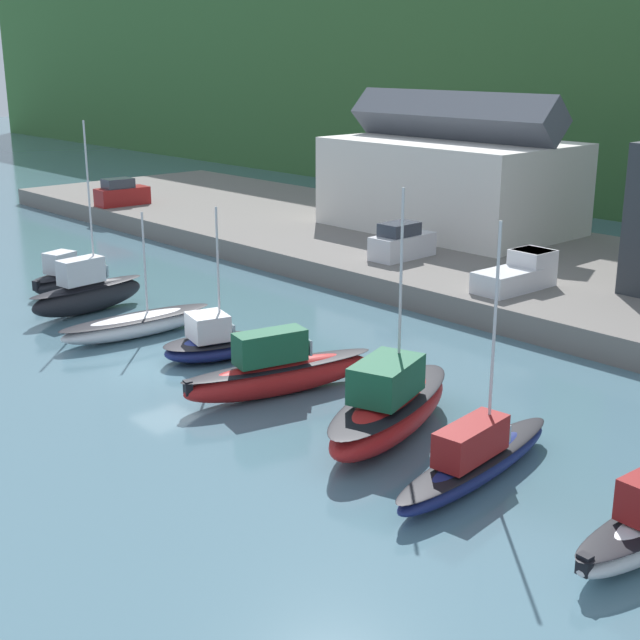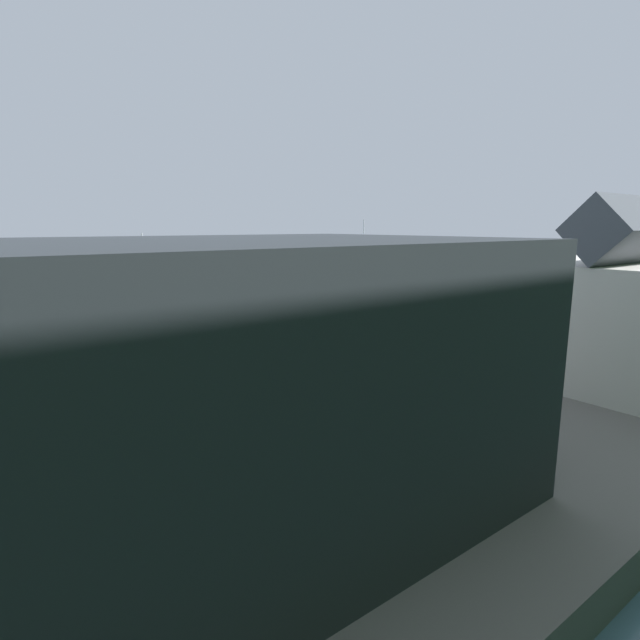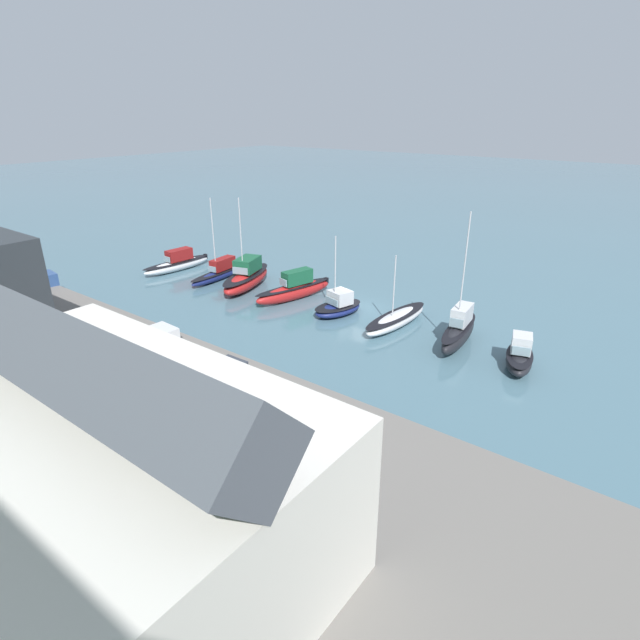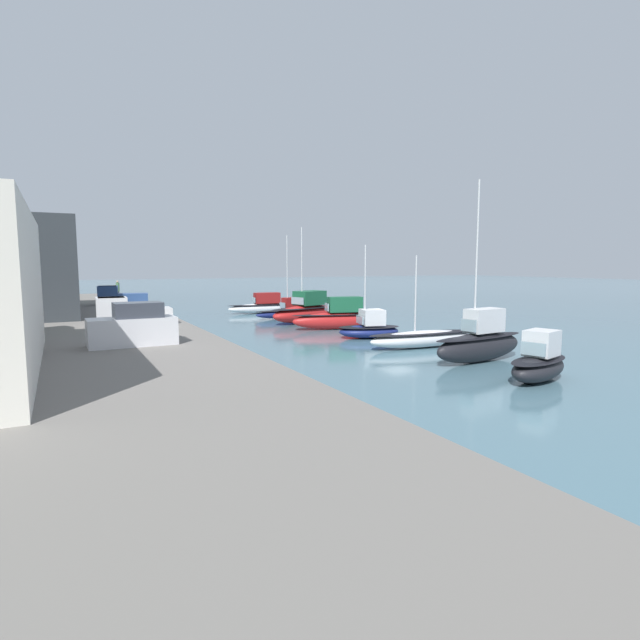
{
  "view_description": "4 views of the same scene",
  "coord_description": "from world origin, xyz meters",
  "px_view_note": "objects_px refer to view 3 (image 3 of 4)",
  "views": [
    {
      "loc": [
        31.68,
        -19.67,
        13.07
      ],
      "look_at": [
        4.51,
        5.17,
        2.05
      ],
      "focal_mm": 50.0,
      "sensor_mm": 36.0,
      "label": 1
    },
    {
      "loc": [
        23.2,
        38.61,
        9.28
      ],
      "look_at": [
        -1.56,
        6.13,
        1.54
      ],
      "focal_mm": 28.0,
      "sensor_mm": 36.0,
      "label": 2
    },
    {
      "loc": [
        -21.73,
        34.43,
        15.98
      ],
      "look_at": [
        -0.73,
        6.62,
        1.33
      ],
      "focal_mm": 28.0,
      "sensor_mm": 36.0,
      "label": 3
    },
    {
      "loc": [
        -29.94,
        22.31,
        5.42
      ],
      "look_at": [
        0.81,
        6.25,
        1.53
      ],
      "focal_mm": 28.0,
      "sensor_mm": 36.0,
      "label": 4
    }
  ],
  "objects_px": {
    "moored_boat_0": "(519,357)",
    "moored_boat_5": "(247,277)",
    "parked_car_1": "(221,388)",
    "moored_boat_3": "(338,306)",
    "moored_boat_7": "(177,263)",
    "moored_boat_4": "(295,289)",
    "moored_boat_6": "(221,272)",
    "moored_boat_1": "(459,331)",
    "pickup_truck_1": "(20,281)",
    "moored_boat_2": "(396,319)",
    "pickup_truck_0": "(134,342)"
  },
  "relations": [
    {
      "from": "pickup_truck_1",
      "to": "moored_boat_4",
      "type": "bearing_deg",
      "value": -132.74
    },
    {
      "from": "moored_boat_4",
      "to": "moored_boat_0",
      "type": "bearing_deg",
      "value": -170.08
    },
    {
      "from": "moored_boat_7",
      "to": "moored_boat_3",
      "type": "bearing_deg",
      "value": -176.29
    },
    {
      "from": "moored_boat_2",
      "to": "moored_boat_5",
      "type": "height_order",
      "value": "moored_boat_5"
    },
    {
      "from": "pickup_truck_1",
      "to": "moored_boat_2",
      "type": "bearing_deg",
      "value": -144.54
    },
    {
      "from": "moored_boat_2",
      "to": "pickup_truck_0",
      "type": "bearing_deg",
      "value": 63.79
    },
    {
      "from": "moored_boat_2",
      "to": "parked_car_1",
      "type": "height_order",
      "value": "moored_boat_2"
    },
    {
      "from": "moored_boat_6",
      "to": "moored_boat_7",
      "type": "distance_m",
      "value": 5.96
    },
    {
      "from": "parked_car_1",
      "to": "moored_boat_3",
      "type": "bearing_deg",
      "value": -77.27
    },
    {
      "from": "moored_boat_1",
      "to": "moored_boat_7",
      "type": "height_order",
      "value": "moored_boat_1"
    },
    {
      "from": "moored_boat_2",
      "to": "moored_boat_4",
      "type": "bearing_deg",
      "value": 4.74
    },
    {
      "from": "moored_boat_0",
      "to": "pickup_truck_0",
      "type": "xyz_separation_m",
      "value": [
        19.98,
        15.61,
        1.31
      ]
    },
    {
      "from": "moored_boat_4",
      "to": "moored_boat_6",
      "type": "relative_size",
      "value": 0.99
    },
    {
      "from": "moored_boat_5",
      "to": "parked_car_1",
      "type": "height_order",
      "value": "moored_boat_5"
    },
    {
      "from": "moored_boat_1",
      "to": "moored_boat_6",
      "type": "relative_size",
      "value": 1.15
    },
    {
      "from": "moored_boat_5",
      "to": "moored_boat_1",
      "type": "bearing_deg",
      "value": 162.21
    },
    {
      "from": "moored_boat_3",
      "to": "moored_boat_4",
      "type": "xyz_separation_m",
      "value": [
        5.33,
        -0.65,
        0.24
      ]
    },
    {
      "from": "moored_boat_0",
      "to": "moored_boat_2",
      "type": "xyz_separation_m",
      "value": [
        10.02,
        -1.29,
        -0.26
      ]
    },
    {
      "from": "moored_boat_1",
      "to": "pickup_truck_0",
      "type": "relative_size",
      "value": 2.06
    },
    {
      "from": "pickup_truck_0",
      "to": "pickup_truck_1",
      "type": "distance_m",
      "value": 18.91
    },
    {
      "from": "moored_boat_1",
      "to": "parked_car_1",
      "type": "relative_size",
      "value": 2.34
    },
    {
      "from": "moored_boat_2",
      "to": "moored_boat_0",
      "type": "bearing_deg",
      "value": 176.97
    },
    {
      "from": "moored_boat_5",
      "to": "moored_boat_6",
      "type": "relative_size",
      "value": 1.02
    },
    {
      "from": "moored_boat_5",
      "to": "moored_boat_6",
      "type": "height_order",
      "value": "moored_boat_5"
    },
    {
      "from": "parked_car_1",
      "to": "pickup_truck_1",
      "type": "height_order",
      "value": "parked_car_1"
    },
    {
      "from": "moored_boat_4",
      "to": "pickup_truck_1",
      "type": "bearing_deg",
      "value": 53.51
    },
    {
      "from": "moored_boat_0",
      "to": "moored_boat_3",
      "type": "xyz_separation_m",
      "value": [
        15.16,
        -0.56,
        -0.1
      ]
    },
    {
      "from": "moored_boat_0",
      "to": "pickup_truck_0",
      "type": "height_order",
      "value": "pickup_truck_0"
    },
    {
      "from": "moored_boat_4",
      "to": "moored_boat_6",
      "type": "distance_m",
      "value": 9.99
    },
    {
      "from": "moored_boat_3",
      "to": "moored_boat_6",
      "type": "xyz_separation_m",
      "value": [
        15.32,
        -0.82,
        -0.01
      ]
    },
    {
      "from": "moored_boat_2",
      "to": "moored_boat_3",
      "type": "xyz_separation_m",
      "value": [
        5.14,
        0.73,
        0.16
      ]
    },
    {
      "from": "moored_boat_7",
      "to": "pickup_truck_1",
      "type": "height_order",
      "value": "pickup_truck_1"
    },
    {
      "from": "moored_boat_7",
      "to": "pickup_truck_0",
      "type": "bearing_deg",
      "value": 139.06
    },
    {
      "from": "moored_boat_6",
      "to": "pickup_truck_0",
      "type": "height_order",
      "value": "moored_boat_6"
    },
    {
      "from": "moored_boat_5",
      "to": "moored_boat_7",
      "type": "relative_size",
      "value": 1.06
    },
    {
      "from": "moored_boat_0",
      "to": "moored_boat_7",
      "type": "height_order",
      "value": "moored_boat_0"
    },
    {
      "from": "moored_boat_4",
      "to": "moored_boat_6",
      "type": "bearing_deg",
      "value": 12.3
    },
    {
      "from": "moored_boat_0",
      "to": "moored_boat_5",
      "type": "height_order",
      "value": "moored_boat_5"
    },
    {
      "from": "moored_boat_5",
      "to": "parked_car_1",
      "type": "distance_m",
      "value": 23.06
    },
    {
      "from": "moored_boat_0",
      "to": "pickup_truck_0",
      "type": "distance_m",
      "value": 25.39
    },
    {
      "from": "parked_car_1",
      "to": "moored_boat_2",
      "type": "bearing_deg",
      "value": -94.24
    },
    {
      "from": "moored_boat_4",
      "to": "pickup_truck_1",
      "type": "distance_m",
      "value": 24.07
    },
    {
      "from": "moored_boat_4",
      "to": "moored_boat_7",
      "type": "bearing_deg",
      "value": 15.76
    },
    {
      "from": "moored_boat_3",
      "to": "moored_boat_5",
      "type": "height_order",
      "value": "moored_boat_5"
    },
    {
      "from": "moored_boat_3",
      "to": "parked_car_1",
      "type": "xyz_separation_m",
      "value": [
        -4.2,
        16.93,
        1.51
      ]
    },
    {
      "from": "moored_boat_5",
      "to": "moored_boat_7",
      "type": "xyz_separation_m",
      "value": [
        10.13,
        0.33,
        -0.29
      ]
    },
    {
      "from": "moored_boat_7",
      "to": "parked_car_1",
      "type": "distance_m",
      "value": 30.55
    },
    {
      "from": "moored_boat_4",
      "to": "parked_car_1",
      "type": "height_order",
      "value": "parked_car_1"
    },
    {
      "from": "moored_boat_3",
      "to": "moored_boat_7",
      "type": "bearing_deg",
      "value": 14.93
    },
    {
      "from": "moored_boat_7",
      "to": "moored_boat_5",
      "type": "bearing_deg",
      "value": -174.51
    }
  ]
}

